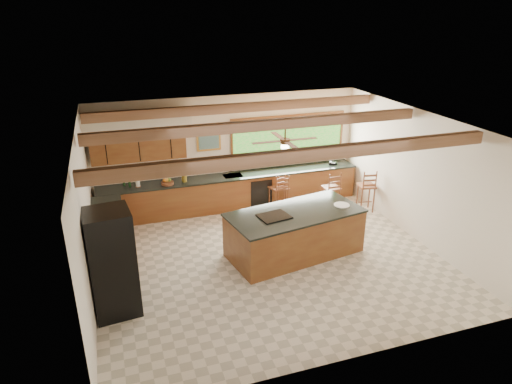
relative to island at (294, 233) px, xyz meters
name	(u,v)px	position (x,y,z in m)	size (l,w,h in m)	color
ground	(269,259)	(-0.60, -0.07, -0.51)	(7.20, 7.20, 0.00)	beige
room_shell	(253,154)	(-0.77, 0.58, 1.71)	(7.27, 6.54, 3.02)	#F1E4D0
counter_run	(207,201)	(-1.42, 2.45, -0.04)	(7.12, 3.10, 1.22)	brown
island	(294,233)	(0.00, 0.00, 0.00)	(3.10, 1.85, 1.03)	brown
refrigerator	(112,263)	(-3.82, -0.91, 0.48)	(0.84, 0.82, 1.97)	black
bar_stool_a	(283,189)	(0.64, 2.33, 0.07)	(0.40, 0.40, 0.98)	brown
bar_stool_b	(332,189)	(1.76, 1.66, 0.18)	(0.42, 0.42, 1.16)	brown
bar_stool_c	(278,189)	(0.49, 2.33, 0.09)	(0.45, 0.45, 1.01)	brown
bar_stool_d	(368,187)	(2.70, 1.47, 0.19)	(0.49, 0.49, 1.18)	brown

